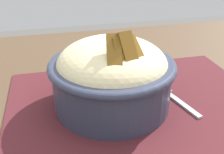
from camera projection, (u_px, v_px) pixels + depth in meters
The scene contains 4 objects.
table at pixel (148, 140), 0.48m from camera, with size 1.10×0.83×0.78m.
placemat at pixel (137, 102), 0.45m from camera, with size 0.43×0.30×0.00m, color #47191E.
bowl at pixel (112, 73), 0.42m from camera, with size 0.21×0.21×0.14m.
fork at pixel (171, 95), 0.47m from camera, with size 0.04×0.13×0.00m.
Camera 1 is at (-0.15, -0.35, 1.03)m, focal length 42.89 mm.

